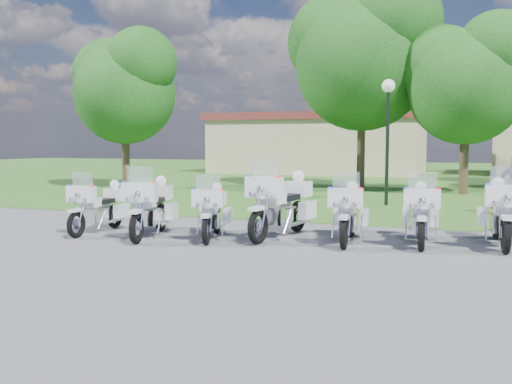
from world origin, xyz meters
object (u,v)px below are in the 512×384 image
(motorcycle_4, at_px, (349,212))
(motorcycle_6, at_px, (501,212))
(motorcycle_0, at_px, (99,206))
(lamp_post, at_px, (388,111))
(motorcycle_2, at_px, (213,211))
(motorcycle_1, at_px, (151,206))
(motorcycle_3, at_px, (282,204))
(motorcycle_5, at_px, (421,213))

(motorcycle_4, distance_m, motorcycle_6, 3.10)
(motorcycle_0, xyz_separation_m, motorcycle_6, (8.82, 1.45, 0.08))
(motorcycle_6, height_order, lamp_post, lamp_post)
(motorcycle_2, xyz_separation_m, motorcycle_4, (2.92, 0.58, 0.04))
(motorcycle_1, height_order, motorcycle_2, motorcycle_1)
(motorcycle_3, bearing_deg, motorcycle_6, -163.58)
(motorcycle_2, relative_size, motorcycle_5, 0.91)
(motorcycle_2, distance_m, motorcycle_4, 2.98)
(motorcycle_0, bearing_deg, motorcycle_1, 173.38)
(motorcycle_4, bearing_deg, motorcycle_3, -10.86)
(lamp_post, bearing_deg, motorcycle_1, -116.45)
(motorcycle_0, xyz_separation_m, motorcycle_3, (4.27, 0.88, 0.13))
(motorcycle_0, height_order, lamp_post, lamp_post)
(motorcycle_1, relative_size, motorcycle_5, 1.04)
(motorcycle_5, xyz_separation_m, lamp_post, (-1.66, 7.10, 2.53))
(motorcycle_3, relative_size, motorcycle_6, 1.06)
(motorcycle_0, distance_m, motorcycle_1, 1.48)
(motorcycle_1, distance_m, motorcycle_3, 2.96)
(motorcycle_0, height_order, motorcycle_2, motorcycle_0)
(motorcycle_4, bearing_deg, motorcycle_0, 1.58)
(motorcycle_4, distance_m, motorcycle_5, 1.49)
(motorcycle_0, xyz_separation_m, motorcycle_5, (7.25, 1.07, 0.03))
(motorcycle_1, relative_size, lamp_post, 0.57)
(motorcycle_2, distance_m, motorcycle_6, 6.08)
(motorcycle_4, xyz_separation_m, motorcycle_5, (1.45, 0.33, 0.00))
(motorcycle_3, xyz_separation_m, lamp_post, (1.33, 7.29, 2.43))
(motorcycle_2, bearing_deg, motorcycle_5, 175.54)
(motorcycle_1, bearing_deg, motorcycle_3, -173.36)
(motorcycle_2, height_order, motorcycle_4, motorcycle_4)
(motorcycle_4, bearing_deg, motorcycle_6, -172.37)
(motorcycle_0, bearing_deg, motorcycle_6, -172.87)
(motorcycle_4, height_order, lamp_post, lamp_post)
(motorcycle_2, height_order, motorcycle_3, motorcycle_3)
(motorcycle_4, bearing_deg, motorcycle_1, 5.47)
(motorcycle_2, bearing_deg, motorcycle_1, -5.36)
(lamp_post, bearing_deg, motorcycle_4, -88.42)
(motorcycle_4, bearing_deg, motorcycle_5, -172.91)
(motorcycle_1, height_order, motorcycle_6, motorcycle_6)
(motorcycle_2, relative_size, motorcycle_3, 0.80)
(motorcycle_5, bearing_deg, motorcycle_6, -171.70)
(motorcycle_2, bearing_deg, motorcycle_4, 175.05)
(motorcycle_5, bearing_deg, lamp_post, -82.36)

